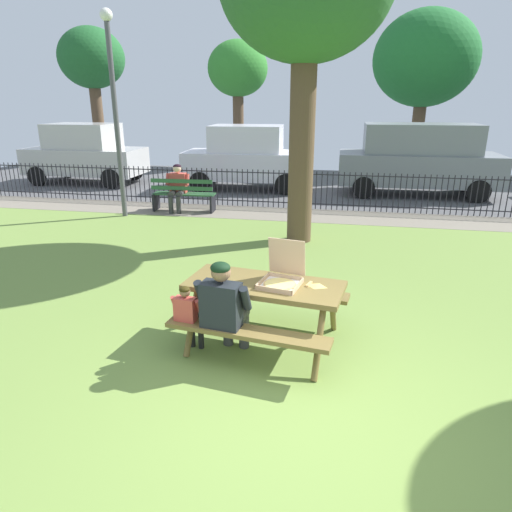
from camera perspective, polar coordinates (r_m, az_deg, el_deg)
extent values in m
cube|color=olive|center=(6.38, 7.32, -7.13)|extent=(28.00, 12.45, 0.02)
cube|color=gray|center=(11.60, 9.19, 4.85)|extent=(28.00, 1.40, 0.01)
cube|color=#515154|center=(15.73, 9.77, 8.51)|extent=(28.00, 7.03, 0.01)
cube|color=brown|center=(5.31, 1.05, -3.66)|extent=(1.89, 1.00, 0.06)
cube|color=brown|center=(4.93, -1.15, -9.43)|extent=(1.82, 0.53, 0.05)
cube|color=brown|center=(5.96, 2.81, -4.21)|extent=(1.82, 0.53, 0.05)
cylinder|color=brown|center=(5.38, -7.93, -8.03)|extent=(0.13, 0.44, 0.74)
cylinder|color=brown|center=(6.06, -4.44, -4.71)|extent=(0.13, 0.44, 0.74)
cylinder|color=brown|center=(4.96, 7.80, -10.55)|extent=(0.13, 0.44, 0.74)
cylinder|color=brown|center=(5.68, 9.47, -6.60)|extent=(0.13, 0.44, 0.74)
cube|color=tan|center=(5.23, 2.97, -3.63)|extent=(0.52, 0.52, 0.01)
cube|color=silver|center=(5.23, 2.97, -3.56)|extent=(0.47, 0.47, 0.00)
cube|color=tan|center=(5.03, 2.17, -4.21)|extent=(0.43, 0.10, 0.04)
cube|color=tan|center=(5.40, 3.73, -2.55)|extent=(0.43, 0.10, 0.04)
cube|color=tan|center=(5.29, 0.79, -3.02)|extent=(0.10, 0.43, 0.04)
cube|color=tan|center=(5.16, 5.22, -3.68)|extent=(0.10, 0.43, 0.04)
cube|color=tan|center=(5.34, 3.84, -0.08)|extent=(0.44, 0.16, 0.44)
cylinder|color=tan|center=(5.22, 2.97, -3.51)|extent=(0.37, 0.37, 0.01)
cylinder|color=#F9E079|center=(5.22, 2.98, -3.44)|extent=(0.34, 0.34, 0.00)
pyramid|color=#F9CF69|center=(5.25, 7.55, -3.67)|extent=(0.22, 0.18, 0.01)
cube|color=tan|center=(5.28, 6.60, -3.46)|extent=(0.07, 0.15, 0.02)
cylinder|color=#444444|center=(5.50, -3.47, -8.83)|extent=(0.12, 0.12, 0.44)
cylinder|color=#444444|center=(5.22, -4.40, -7.41)|extent=(0.21, 0.44, 0.15)
cylinder|color=#444444|center=(5.44, -1.49, -9.16)|extent=(0.12, 0.12, 0.44)
cylinder|color=#444444|center=(5.15, -2.34, -7.75)|extent=(0.21, 0.44, 0.15)
cube|color=#1E2328|center=(4.91, -4.36, -6.21)|extent=(0.45, 0.28, 0.52)
cylinder|color=#1E2328|center=(5.01, -6.91, -4.47)|extent=(0.12, 0.22, 0.31)
cylinder|color=#1E2328|center=(4.82, -1.29, -5.30)|extent=(0.12, 0.22, 0.31)
sphere|color=#8C6647|center=(4.78, -4.38, -1.99)|extent=(0.21, 0.21, 0.21)
ellipsoid|color=black|center=(4.75, -4.44, -1.46)|extent=(0.21, 0.20, 0.12)
cylinder|color=black|center=(5.50, -7.93, -9.00)|extent=(0.07, 0.07, 0.44)
cylinder|color=black|center=(5.30, -8.62, -7.30)|extent=(0.12, 0.25, 0.08)
cylinder|color=black|center=(5.45, -6.86, -9.21)|extent=(0.07, 0.07, 0.44)
cylinder|color=black|center=(5.25, -7.52, -7.50)|extent=(0.12, 0.25, 0.08)
cube|color=#CC4C3F|center=(5.12, -8.74, -6.64)|extent=(0.25, 0.16, 0.29)
cylinder|color=#CC4C3F|center=(5.19, -10.08, -5.68)|extent=(0.07, 0.12, 0.18)
cylinder|color=#CC4C3F|center=(5.06, -7.13, -6.17)|extent=(0.07, 0.12, 0.18)
sphere|color=#8C6647|center=(5.05, -8.80, -4.39)|extent=(0.12, 0.12, 0.12)
ellipsoid|color=#31290B|center=(5.03, -8.85, -4.12)|extent=(0.12, 0.11, 0.07)
cylinder|color=black|center=(12.10, 9.55, 9.89)|extent=(23.12, 0.03, 0.03)
cylinder|color=black|center=(12.25, 9.35, 6.33)|extent=(23.12, 0.03, 0.03)
cylinder|color=black|center=(15.72, -28.91, 8.32)|extent=(0.02, 0.02, 1.00)
cylinder|color=black|center=(15.63, -28.50, 8.33)|extent=(0.02, 0.02, 1.00)
cylinder|color=black|center=(15.54, -28.10, 8.35)|extent=(0.02, 0.02, 1.00)
cylinder|color=black|center=(15.46, -27.69, 8.36)|extent=(0.02, 0.02, 1.00)
cylinder|color=black|center=(15.37, -27.27, 8.38)|extent=(0.02, 0.02, 1.00)
cylinder|color=black|center=(15.28, -26.85, 8.39)|extent=(0.02, 0.02, 1.00)
cylinder|color=black|center=(15.20, -26.43, 8.40)|extent=(0.02, 0.02, 1.00)
cylinder|color=black|center=(15.12, -26.00, 8.42)|extent=(0.02, 0.02, 1.00)
cylinder|color=black|center=(15.03, -25.56, 8.43)|extent=(0.02, 0.02, 1.00)
cylinder|color=black|center=(14.95, -25.12, 8.45)|extent=(0.02, 0.02, 1.00)
cylinder|color=black|center=(14.87, -24.68, 8.46)|extent=(0.02, 0.02, 1.00)
cylinder|color=black|center=(14.79, -24.23, 8.47)|extent=(0.02, 0.02, 1.00)
cylinder|color=black|center=(14.71, -23.78, 8.48)|extent=(0.02, 0.02, 1.00)
cylinder|color=black|center=(14.63, -23.32, 8.49)|extent=(0.02, 0.02, 1.00)
cylinder|color=black|center=(14.56, -22.85, 8.51)|extent=(0.02, 0.02, 1.00)
cylinder|color=black|center=(14.48, -22.38, 8.52)|extent=(0.02, 0.02, 1.00)
cylinder|color=black|center=(14.40, -21.91, 8.53)|extent=(0.02, 0.02, 1.00)
cylinder|color=black|center=(14.33, -21.43, 8.54)|extent=(0.02, 0.02, 1.00)
cylinder|color=black|center=(14.26, -20.95, 8.55)|extent=(0.02, 0.02, 1.00)
cylinder|color=black|center=(14.18, -20.46, 8.56)|extent=(0.02, 0.02, 1.00)
cylinder|color=black|center=(14.11, -19.97, 8.56)|extent=(0.02, 0.02, 1.00)
cylinder|color=black|center=(14.04, -19.47, 8.57)|extent=(0.02, 0.02, 1.00)
cylinder|color=black|center=(13.97, -18.96, 8.58)|extent=(0.02, 0.02, 1.00)
cylinder|color=black|center=(13.90, -18.45, 8.59)|extent=(0.02, 0.02, 1.00)
cylinder|color=black|center=(13.84, -17.94, 8.59)|extent=(0.02, 0.02, 1.00)
cylinder|color=black|center=(13.77, -17.42, 8.60)|extent=(0.02, 0.02, 1.00)
cylinder|color=black|center=(13.71, -16.90, 8.60)|extent=(0.02, 0.02, 1.00)
cylinder|color=black|center=(13.64, -16.37, 8.61)|extent=(0.02, 0.02, 1.00)
cylinder|color=black|center=(13.58, -15.84, 8.61)|extent=(0.02, 0.02, 1.00)
cylinder|color=black|center=(13.52, -15.30, 8.61)|extent=(0.02, 0.02, 1.00)
cylinder|color=black|center=(13.46, -14.76, 8.61)|extent=(0.02, 0.02, 1.00)
cylinder|color=black|center=(13.40, -14.21, 8.61)|extent=(0.02, 0.02, 1.00)
cylinder|color=black|center=(13.34, -13.65, 8.62)|extent=(0.02, 0.02, 1.00)
cylinder|color=black|center=(13.28, -13.10, 8.61)|extent=(0.02, 0.02, 1.00)
cylinder|color=black|center=(13.23, -12.53, 8.61)|extent=(0.02, 0.02, 1.00)
cylinder|color=black|center=(13.17, -11.97, 8.61)|extent=(0.02, 0.02, 1.00)
cylinder|color=black|center=(13.12, -11.40, 8.61)|extent=(0.02, 0.02, 1.00)
cylinder|color=black|center=(13.07, -10.82, 8.61)|extent=(0.02, 0.02, 1.00)
cylinder|color=black|center=(13.02, -10.24, 8.60)|extent=(0.02, 0.02, 1.00)
cylinder|color=black|center=(12.97, -9.65, 8.59)|extent=(0.02, 0.02, 1.00)
cylinder|color=black|center=(12.92, -9.06, 8.59)|extent=(0.02, 0.02, 1.00)
cylinder|color=black|center=(12.88, -8.47, 8.58)|extent=(0.02, 0.02, 1.00)
cylinder|color=black|center=(12.83, -7.87, 8.57)|extent=(0.02, 0.02, 1.00)
cylinder|color=black|center=(12.79, -7.27, 8.56)|extent=(0.02, 0.02, 1.00)
cylinder|color=black|center=(12.75, -6.66, 8.55)|extent=(0.02, 0.02, 1.00)
cylinder|color=black|center=(12.70, -6.05, 8.54)|extent=(0.02, 0.02, 1.00)
cylinder|color=black|center=(12.67, -5.44, 8.53)|extent=(0.02, 0.02, 1.00)
cylinder|color=black|center=(12.63, -4.82, 8.51)|extent=(0.02, 0.02, 1.00)
cylinder|color=black|center=(12.59, -4.20, 8.50)|extent=(0.02, 0.02, 1.00)
cylinder|color=black|center=(12.56, -3.57, 8.48)|extent=(0.02, 0.02, 1.00)
cylinder|color=black|center=(12.52, -2.95, 8.47)|extent=(0.02, 0.02, 1.00)
cylinder|color=black|center=(12.49, -2.31, 8.45)|extent=(0.02, 0.02, 1.00)
cylinder|color=black|center=(12.46, -1.68, 8.43)|extent=(0.02, 0.02, 1.00)
cylinder|color=black|center=(12.43, -1.04, 8.41)|extent=(0.02, 0.02, 1.00)
cylinder|color=black|center=(12.40, -0.40, 8.39)|extent=(0.02, 0.02, 1.00)
cylinder|color=black|center=(12.38, 0.24, 8.37)|extent=(0.02, 0.02, 1.00)
cylinder|color=black|center=(12.35, 0.89, 8.34)|extent=(0.02, 0.02, 1.00)
cylinder|color=black|center=(12.33, 1.53, 8.32)|extent=(0.02, 0.02, 1.00)
cylinder|color=black|center=(12.31, 2.18, 8.29)|extent=(0.02, 0.02, 1.00)
cylinder|color=black|center=(12.29, 2.84, 8.27)|extent=(0.02, 0.02, 1.00)
cylinder|color=black|center=(12.27, 3.49, 8.24)|extent=(0.02, 0.02, 1.00)
cylinder|color=black|center=(12.25, 4.15, 8.21)|extent=(0.02, 0.02, 1.00)
cylinder|color=black|center=(12.24, 4.81, 8.18)|extent=(0.02, 0.02, 1.00)
cylinder|color=black|center=(12.22, 5.47, 8.15)|extent=(0.02, 0.02, 1.00)
cylinder|color=black|center=(12.21, 6.13, 8.11)|extent=(0.02, 0.02, 1.00)
cylinder|color=black|center=(12.20, 6.79, 8.08)|extent=(0.02, 0.02, 1.00)
cylinder|color=black|center=(12.19, 7.45, 8.05)|extent=(0.02, 0.02, 1.00)
cylinder|color=black|center=(12.19, 8.11, 8.01)|extent=(0.02, 0.02, 1.00)
cylinder|color=black|center=(12.18, 8.78, 7.97)|extent=(0.02, 0.02, 1.00)
cylinder|color=black|center=(12.18, 9.44, 7.93)|extent=(0.02, 0.02, 1.00)
cylinder|color=black|center=(12.17, 10.11, 7.90)|extent=(0.02, 0.02, 1.00)
cylinder|color=black|center=(12.17, 10.77, 7.86)|extent=(0.02, 0.02, 1.00)
cylinder|color=black|center=(12.17, 11.43, 7.81)|extent=(0.02, 0.02, 1.00)
cylinder|color=black|center=(12.18, 12.10, 7.77)|extent=(0.02, 0.02, 1.00)
cylinder|color=black|center=(12.18, 12.76, 7.73)|extent=(0.02, 0.02, 1.00)
cylinder|color=black|center=(12.19, 13.43, 7.68)|extent=(0.02, 0.02, 1.00)
cylinder|color=black|center=(12.19, 14.09, 7.64)|extent=(0.02, 0.02, 1.00)
cylinder|color=black|center=(12.20, 14.75, 7.59)|extent=(0.02, 0.02, 1.00)
cylinder|color=black|center=(12.21, 15.41, 7.54)|extent=(0.02, 0.02, 1.00)
cylinder|color=black|center=(12.22, 16.07, 7.50)|extent=(0.02, 0.02, 1.00)
cylinder|color=black|center=(12.24, 16.72, 7.45)|extent=(0.02, 0.02, 1.00)
cylinder|color=black|center=(12.25, 17.38, 7.40)|extent=(0.02, 0.02, 1.00)
cylinder|color=black|center=(12.27, 18.03, 7.35)|extent=(0.02, 0.02, 1.00)
cylinder|color=black|center=(12.29, 18.68, 7.30)|extent=(0.02, 0.02, 1.00)
cylinder|color=black|center=(12.31, 19.33, 7.24)|extent=(0.02, 0.02, 1.00)
cylinder|color=black|center=(12.33, 19.98, 7.19)|extent=(0.02, 0.02, 1.00)
cylinder|color=black|center=(12.35, 20.62, 7.14)|extent=(0.02, 0.02, 1.00)
cylinder|color=black|center=(12.38, 21.27, 7.08)|extent=(0.02, 0.02, 1.00)
cylinder|color=black|center=(12.40, 21.91, 7.03)|extent=(0.02, 0.02, 1.00)
cylinder|color=black|center=(12.43, 22.54, 6.97)|extent=(0.02, 0.02, 1.00)
cylinder|color=black|center=(12.46, 23.17, 6.92)|extent=(0.02, 0.02, 1.00)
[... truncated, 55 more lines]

